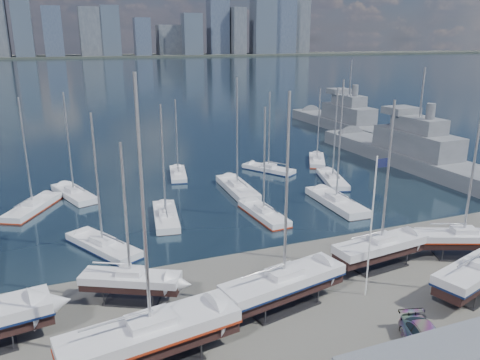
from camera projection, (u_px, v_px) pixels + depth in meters
name	position (u px, v px, depth m)	size (l,w,h in m)	color
ground	(318.00, 295.00, 39.36)	(1400.00, 1400.00, 0.00)	#605E59
water	(83.00, 71.00, 315.97)	(1400.00, 600.00, 0.40)	#1B2C3F
far_shore	(69.00, 57.00, 547.57)	(1400.00, 80.00, 2.20)	#2D332D
skyline	(59.00, 22.00, 528.32)	(639.14, 43.80, 107.69)	#475166
sailboat_cradle_1	(151.00, 334.00, 30.48)	(12.27, 5.16, 18.98)	#2D2D33
sailboat_cradle_2	(131.00, 280.00, 37.91)	(8.19, 5.72, 13.37)	#2D2D33
sailboat_cradle_3	(284.00, 283.00, 37.07)	(11.10, 5.14, 17.22)	#2D2D33
sailboat_cradle_4	(381.00, 247.00, 43.76)	(9.87, 3.74, 15.74)	#2D2D33
sailboat_cradle_5	(479.00, 271.00, 39.06)	(10.77, 5.77, 16.71)	#2D2D33
sailboat_cradle_6	(463.00, 238.00, 45.78)	(9.20, 5.62, 14.52)	#2D2D33
sailboat_moored_1	(33.00, 208.00, 58.77)	(7.24, 10.04, 14.85)	black
sailboat_moored_2	(74.00, 195.00, 63.79)	(5.86, 10.21, 14.87)	black
sailboat_moored_3	(103.00, 247.00, 47.81)	(7.10, 10.00, 14.75)	black
sailboat_moored_4	(166.00, 218.00, 55.62)	(4.10, 9.85, 14.42)	black
sailboat_moored_5	(178.00, 175.00, 73.29)	(3.96, 8.73, 12.60)	black
sailboat_moored_6	(263.00, 215.00, 56.68)	(3.20, 9.51, 13.99)	black
sailboat_moored_7	(237.00, 189.00, 66.18)	(3.48, 11.13, 16.64)	black
sailboat_moored_8	(268.00, 170.00, 76.12)	(6.91, 9.00, 13.49)	black
sailboat_moored_9	(336.00, 203.00, 60.52)	(3.41, 11.24, 16.86)	black
sailboat_moored_10	(332.00, 181.00, 70.29)	(5.57, 10.22, 14.72)	black
sailboat_moored_11	(317.00, 161.00, 81.69)	(6.53, 9.12, 13.47)	black
naval_ship_east	(415.00, 157.00, 78.56)	(7.86, 45.04, 18.04)	slate
naval_ship_west	(347.00, 124.00, 109.82)	(7.09, 42.95, 17.86)	slate
car_d	(428.00, 340.00, 32.16)	(2.28, 5.62, 1.63)	gray
flagpole	(373.00, 218.00, 37.48)	(1.07, 0.12, 12.08)	white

